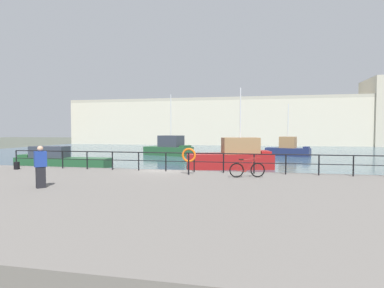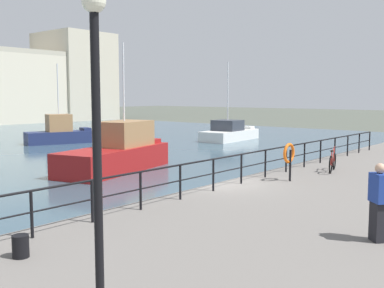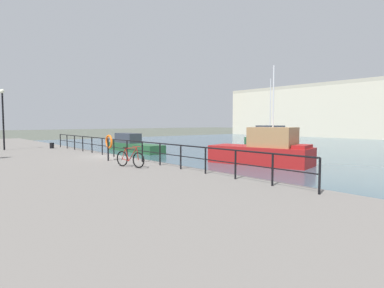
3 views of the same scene
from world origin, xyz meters
name	(u,v)px [view 3 (image 3 of 3)]	position (x,y,z in m)	size (l,w,h in m)	color
ground_plane	(123,172)	(0.00, 0.00, 0.00)	(240.00, 240.00, 0.00)	#4C5147
water_basin	(350,147)	(0.00, 30.20, 0.01)	(80.00, 60.00, 0.01)	#385160
quay_promenade	(3,174)	(0.00, -6.50, 0.50)	(56.00, 13.00, 0.99)	slate
moored_small_launch	(264,150)	(3.37, 9.43, 1.02)	(7.73, 4.31, 6.99)	maroon
moored_blue_motorboat	(132,145)	(-12.18, 7.44, 0.68)	(8.88, 1.83, 1.86)	#23512D
moored_red_daysailer	(268,139)	(-5.90, 22.11, 1.02)	(6.91, 4.51, 8.09)	#23512D
quay_railing	(127,146)	(1.97, -0.75, 1.73)	(22.89, 0.07, 1.08)	black
parked_bicycle	(130,159)	(4.90, -2.17, 1.38)	(1.72, 0.53, 0.98)	black
mooring_bollard	(52,146)	(-8.60, -1.68, 1.21)	(0.32, 0.32, 0.44)	black
life_ring_stand	(109,143)	(1.89, -1.79, 1.97)	(0.75, 0.16, 1.40)	black
quay_lamp_post	(3,111)	(-9.21, -4.86, 3.87)	(0.32, 0.32, 4.48)	black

